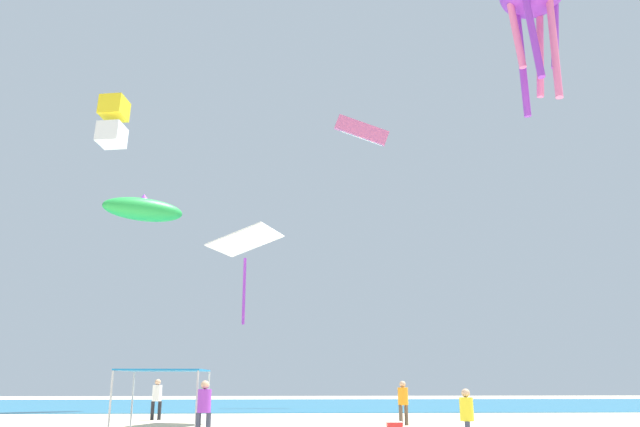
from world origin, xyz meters
name	(u,v)px	position (x,y,z in m)	size (l,w,h in m)	color
ocean_strip	(331,404)	(0.00, 29.17, 0.01)	(110.00, 25.65, 0.03)	#1E6B93
canopy_tent	(164,373)	(-7.73, 2.58, 2.10)	(2.90, 3.04, 2.22)	#B2B2B7
person_near_tent	(157,396)	(-9.60, 10.76, 1.11)	(0.50, 0.45, 1.88)	black
person_leftmost	(204,405)	(-5.97, 0.37, 1.08)	(0.49, 0.44, 1.83)	#33384C
person_central	(467,413)	(1.76, -2.53, 0.95)	(0.38, 0.42, 1.61)	#33384C
person_rightmost	(403,399)	(1.58, 6.58, 1.06)	(0.43, 0.43, 1.81)	brown
cooler_box	(395,426)	(0.70, 3.60, 0.18)	(0.57, 0.37, 0.35)	red
kite_box_yellow	(113,122)	(-13.21, 11.77, 15.70)	(1.54, 1.61, 2.86)	yellow
kite_parafoil_pink	(362,131)	(2.33, 25.62, 21.25)	(4.47, 0.42, 2.71)	pink
kite_inflatable_green	(143,209)	(-13.16, 19.84, 12.87)	(5.53, 3.83, 2.01)	green
kite_diamond_white	(246,245)	(-5.41, 8.46, 8.08)	(3.67, 3.74, 4.45)	white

